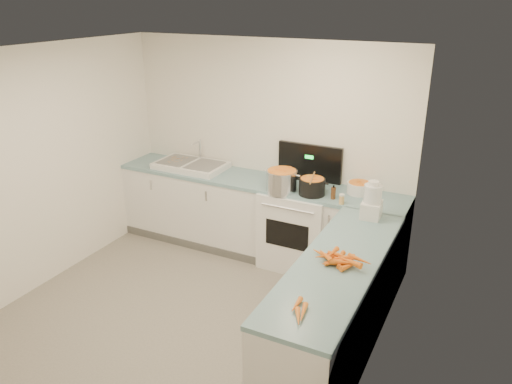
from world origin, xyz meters
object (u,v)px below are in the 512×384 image
at_px(black_pot, 312,187).
at_px(food_processor, 372,202).
at_px(spice_jar, 342,200).
at_px(mixing_bowl, 359,188).
at_px(extract_bottle, 333,193).
at_px(sink, 191,165).
at_px(stove, 298,225).
at_px(steel_pot, 282,181).

xyz_separation_m(black_pot, food_processor, (0.72, -0.30, 0.08)).
bearing_deg(food_processor, spice_jar, 151.51).
xyz_separation_m(mixing_bowl, extract_bottle, (-0.20, -0.28, 0.00)).
distance_m(spice_jar, food_processor, 0.42).
height_order(sink, mixing_bowl, sink).
relative_size(stove, spice_jar, 14.87).
relative_size(extract_bottle, food_processor, 0.34).
height_order(steel_pot, black_pot, steel_pot).
relative_size(sink, spice_jar, 9.40).
xyz_separation_m(mixing_bowl, food_processor, (0.28, -0.56, 0.10)).
relative_size(black_pot, extract_bottle, 2.23).
xyz_separation_m(black_pot, mixing_bowl, (0.44, 0.26, -0.02)).
distance_m(steel_pot, extract_bottle, 0.58).
height_order(stove, black_pot, stove).
bearing_deg(spice_jar, sink, 172.72).
height_order(sink, food_processor, food_processor).
xyz_separation_m(black_pot, extract_bottle, (0.24, -0.02, -0.02)).
xyz_separation_m(black_pot, spice_jar, (0.36, -0.11, -0.03)).
relative_size(sink, extract_bottle, 6.83).
relative_size(steel_pot, mixing_bowl, 1.29).
height_order(steel_pot, extract_bottle, steel_pot).
height_order(sink, spice_jar, sink).
bearing_deg(extract_bottle, food_processor, -30.96).
height_order(black_pot, mixing_bowl, black_pot).
bearing_deg(mixing_bowl, extract_bottle, -125.43).
distance_m(stove, mixing_bowl, 0.83).
relative_size(sink, food_processor, 2.31).
distance_m(extract_bottle, food_processor, 0.56).
bearing_deg(steel_pot, sink, 171.97).
relative_size(mixing_bowl, food_processor, 0.71).
relative_size(stove, food_processor, 3.66).
bearing_deg(extract_bottle, sink, 175.04).
bearing_deg(stove, sink, 179.38).
height_order(extract_bottle, food_processor, food_processor).
xyz_separation_m(steel_pot, food_processor, (1.06, -0.26, 0.05)).
bearing_deg(sink, spice_jar, -7.28).
distance_m(mixing_bowl, extract_bottle, 0.34).
bearing_deg(food_processor, extract_bottle, 149.04).
xyz_separation_m(stove, extract_bottle, (0.44, -0.15, 0.53)).
height_order(black_pot, spice_jar, black_pot).
relative_size(sink, mixing_bowl, 3.24).
distance_m(stove, food_processor, 1.19).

